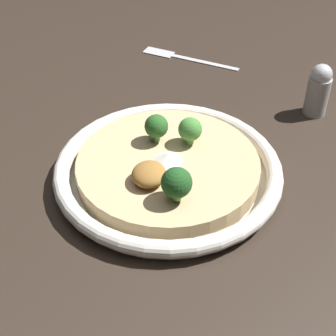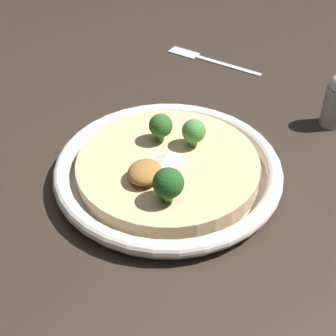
{
  "view_description": "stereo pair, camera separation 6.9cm",
  "coord_description": "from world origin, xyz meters",
  "px_view_note": "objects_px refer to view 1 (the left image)",
  "views": [
    {
      "loc": [
        -0.53,
        -0.1,
        0.46
      ],
      "look_at": [
        0.0,
        0.0,
        0.02
      ],
      "focal_mm": 55.0,
      "sensor_mm": 36.0,
      "label": 1
    },
    {
      "loc": [
        -0.51,
        -0.16,
        0.46
      ],
      "look_at": [
        0.0,
        0.0,
        0.02
      ],
      "focal_mm": 55.0,
      "sensor_mm": 36.0,
      "label": 2
    }
  ],
  "objects_px": {
    "broccoli_left": "(177,183)",
    "pepper_shaker": "(318,90)",
    "fork_utensil": "(180,57)",
    "broccoli_back_right": "(156,127)",
    "risotto_bowl": "(168,170)",
    "broccoli_right": "(190,130)"
  },
  "relations": [
    {
      "from": "broccoli_back_right",
      "to": "risotto_bowl",
      "type": "bearing_deg",
      "value": -150.09
    },
    {
      "from": "risotto_bowl",
      "to": "broccoli_back_right",
      "type": "relative_size",
      "value": 7.51
    },
    {
      "from": "fork_utensil",
      "to": "pepper_shaker",
      "type": "xyz_separation_m",
      "value": [
        -0.15,
        -0.24,
        0.04
      ]
    },
    {
      "from": "fork_utensil",
      "to": "pepper_shaker",
      "type": "relative_size",
      "value": 2.19
    },
    {
      "from": "broccoli_right",
      "to": "broccoli_back_right",
      "type": "distance_m",
      "value": 0.05
    },
    {
      "from": "broccoli_right",
      "to": "fork_utensil",
      "type": "xyz_separation_m",
      "value": [
        0.31,
        0.06,
        -0.05
      ]
    },
    {
      "from": "fork_utensil",
      "to": "broccoli_right",
      "type": "bearing_deg",
      "value": 116.34
    },
    {
      "from": "broccoli_right",
      "to": "pepper_shaker",
      "type": "distance_m",
      "value": 0.24
    },
    {
      "from": "risotto_bowl",
      "to": "broccoli_right",
      "type": "relative_size",
      "value": 7.76
    },
    {
      "from": "broccoli_left",
      "to": "pepper_shaker",
      "type": "height_order",
      "value": "pepper_shaker"
    },
    {
      "from": "risotto_bowl",
      "to": "broccoli_back_right",
      "type": "xyz_separation_m",
      "value": [
        0.04,
        0.02,
        0.04
      ]
    },
    {
      "from": "fork_utensil",
      "to": "broccoli_back_right",
      "type": "bearing_deg",
      "value": 107.89
    },
    {
      "from": "broccoli_left",
      "to": "pepper_shaker",
      "type": "relative_size",
      "value": 0.53
    },
    {
      "from": "risotto_bowl",
      "to": "fork_utensil",
      "type": "distance_m",
      "value": 0.36
    },
    {
      "from": "risotto_bowl",
      "to": "pepper_shaker",
      "type": "relative_size",
      "value": 3.57
    },
    {
      "from": "risotto_bowl",
      "to": "broccoli_back_right",
      "type": "bearing_deg",
      "value": 29.91
    },
    {
      "from": "risotto_bowl",
      "to": "broccoli_right",
      "type": "bearing_deg",
      "value": -27.16
    },
    {
      "from": "broccoli_right",
      "to": "broccoli_back_right",
      "type": "bearing_deg",
      "value": 93.62
    },
    {
      "from": "broccoli_right",
      "to": "broccoli_left",
      "type": "distance_m",
      "value": 0.12
    },
    {
      "from": "broccoli_back_right",
      "to": "pepper_shaker",
      "type": "height_order",
      "value": "pepper_shaker"
    },
    {
      "from": "broccoli_back_right",
      "to": "broccoli_left",
      "type": "relative_size",
      "value": 0.9
    },
    {
      "from": "risotto_bowl",
      "to": "broccoli_left",
      "type": "relative_size",
      "value": 6.74
    }
  ]
}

